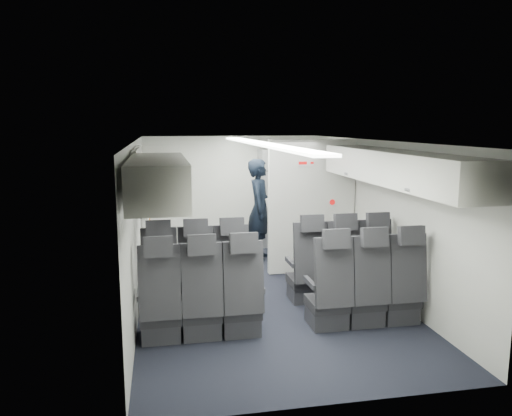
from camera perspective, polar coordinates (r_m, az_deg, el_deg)
name	(u,v)px	position (r m, az deg, el deg)	size (l,w,h in m)	color
cabin_shell	(261,214)	(6.99, 0.62, -0.74)	(3.41, 6.01, 2.16)	black
seat_row_front	(269,275)	(6.65, 1.53, -7.67)	(3.33, 0.56, 1.24)	black
seat_row_mid	(286,298)	(5.82, 3.47, -10.23)	(3.33, 0.56, 1.24)	black
overhead_bin_left_rear	(158,180)	(4.77, -11.16, 3.21)	(0.53, 1.80, 0.40)	white
overhead_bin_left_front_open	(155,175)	(6.52, -11.47, 3.77)	(0.64, 1.70, 0.72)	#9E9E93
overhead_bin_right_rear	(431,174)	(5.52, 19.40, 3.68)	(0.53, 1.80, 0.40)	white
overhead_bin_right_front	(364,162)	(7.08, 12.27, 5.18)	(0.53, 1.70, 0.40)	white
bulkhead_partition	(311,207)	(8.00, 6.36, 0.16)	(1.40, 0.15, 2.13)	silver
galley_unit	(281,197)	(9.84, 2.88, 1.22)	(0.85, 0.52, 1.90)	#939399
boarding_door	(145,211)	(8.42, -12.54, -0.38)	(0.12, 1.27, 1.86)	silver
flight_attendant	(260,209)	(8.79, 0.43, -0.17)	(0.65, 0.43, 1.78)	black
carry_on_bag	(160,171)	(6.23, -10.93, 4.21)	(0.37, 0.26, 0.22)	black
papers	(271,201)	(8.76, 1.72, 0.80)	(0.22, 0.02, 0.16)	white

